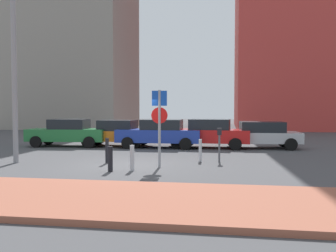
{
  "coord_description": "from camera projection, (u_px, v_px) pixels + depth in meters",
  "views": [
    {
      "loc": [
        3.74,
        -13.76,
        2.19
      ],
      "look_at": [
        1.29,
        1.99,
        1.42
      ],
      "focal_mm": 39.71,
      "sensor_mm": 36.0,
      "label": 1
    }
  ],
  "objects": [
    {
      "name": "building_under_construction",
      "position": [
        73.0,
        30.0,
        41.11
      ],
      "size": [
        12.53,
        10.77,
        21.65
      ],
      "primitive_type": "cube",
      "color": "gray",
      "rests_on": "ground"
    },
    {
      "name": "traffic_bollard_mid",
      "position": [
        107.0,
        151.0,
        14.72
      ],
      "size": [
        0.14,
        0.14,
        1.0
      ],
      "primitive_type": "cylinder",
      "color": "black",
      "rests_on": "ground"
    },
    {
      "name": "traffic_bollard_edge",
      "position": [
        110.0,
        159.0,
        12.75
      ],
      "size": [
        0.17,
        0.17,
        0.88
      ],
      "primitive_type": "cylinder",
      "color": "black",
      "rests_on": "ground"
    },
    {
      "name": "parked_car_red",
      "position": [
        208.0,
        133.0,
        20.39
      ],
      "size": [
        4.67,
        2.25,
        1.58
      ],
      "color": "red",
      "rests_on": "ground"
    },
    {
      "name": "parked_car_green",
      "position": [
        68.0,
        132.0,
        21.2
      ],
      "size": [
        4.54,
        2.15,
        1.55
      ],
      "color": "#237238",
      "rests_on": "ground"
    },
    {
      "name": "parking_meter",
      "position": [
        219.0,
        140.0,
        15.08
      ],
      "size": [
        0.18,
        0.14,
        1.37
      ],
      "color": "#4C4C51",
      "rests_on": "ground"
    },
    {
      "name": "parked_car_orange",
      "position": [
        117.0,
        133.0,
        21.29
      ],
      "size": [
        4.12,
        2.16,
        1.5
      ],
      "color": "orange",
      "rests_on": "ground"
    },
    {
      "name": "ground_plane",
      "position": [
        127.0,
        165.0,
        14.26
      ],
      "size": [
        120.0,
        120.0,
        0.0
      ],
      "primitive_type": "plane",
      "color": "#424244"
    },
    {
      "name": "sidewalk_brick",
      "position": [
        65.0,
        198.0,
        8.79
      ],
      "size": [
        40.0,
        3.66,
        0.14
      ],
      "primitive_type": "cube",
      "color": "#93513D",
      "rests_on": "ground"
    },
    {
      "name": "street_lamp",
      "position": [
        14.0,
        38.0,
        14.6
      ],
      "size": [
        0.7,
        0.36,
        8.61
      ],
      "color": "gray",
      "rests_on": "ground"
    },
    {
      "name": "parked_car_silver",
      "position": [
        261.0,
        134.0,
        20.11
      ],
      "size": [
        4.29,
        2.26,
        1.45
      ],
      "color": "#B7BABF",
      "rests_on": "ground"
    },
    {
      "name": "parked_car_blue",
      "position": [
        160.0,
        133.0,
        20.46
      ],
      "size": [
        4.59,
        1.98,
        1.56
      ],
      "color": "#1E389E",
      "rests_on": "ground"
    },
    {
      "name": "parking_sign_post",
      "position": [
        159.0,
        119.0,
        13.6
      ],
      "size": [
        0.59,
        0.15,
        2.85
      ],
      "color": "gray",
      "rests_on": "ground"
    },
    {
      "name": "traffic_bollard_near",
      "position": [
        132.0,
        158.0,
        12.92
      ],
      "size": [
        0.15,
        0.15,
        0.9
      ],
      "primitive_type": "cylinder",
      "color": "#B7B7BC",
      "rests_on": "ground"
    },
    {
      "name": "traffic_bollard_far",
      "position": [
        200.0,
        150.0,
        15.2
      ],
      "size": [
        0.13,
        0.13,
        0.91
      ],
      "primitive_type": "cylinder",
      "color": "#B7B7BC",
      "rests_on": "ground"
    }
  ]
}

